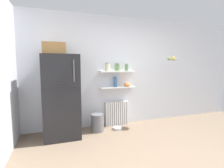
# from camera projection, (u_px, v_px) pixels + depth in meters

# --- Properties ---
(ground_plane) EXTENTS (7.04, 7.04, 0.00)m
(ground_plane) POSITION_uv_depth(u_px,v_px,m) (150.00, 152.00, 2.83)
(ground_plane) COLOR #7A6651
(back_wall) EXTENTS (7.04, 0.10, 2.60)m
(back_wall) POSITION_uv_depth(u_px,v_px,m) (118.00, 72.00, 4.14)
(back_wall) COLOR silver
(back_wall) RESTS_ON ground_plane
(refrigerator) EXTENTS (0.70, 0.72, 1.88)m
(refrigerator) POSITION_uv_depth(u_px,v_px,m) (61.00, 94.00, 3.39)
(refrigerator) COLOR black
(refrigerator) RESTS_ON ground_plane
(radiator) EXTENTS (0.57, 0.12, 0.58)m
(radiator) POSITION_uv_depth(u_px,v_px,m) (117.00, 113.00, 4.11)
(radiator) COLOR white
(radiator) RESTS_ON ground_plane
(wall_shelf_lower) EXTENTS (0.85, 0.22, 0.02)m
(wall_shelf_lower) POSITION_uv_depth(u_px,v_px,m) (117.00, 87.00, 4.01)
(wall_shelf_lower) COLOR white
(wall_shelf_upper) EXTENTS (0.85, 0.22, 0.02)m
(wall_shelf_upper) POSITION_uv_depth(u_px,v_px,m) (117.00, 71.00, 3.97)
(wall_shelf_upper) COLOR white
(storage_jar_0) EXTENTS (0.11, 0.11, 0.18)m
(storage_jar_0) POSITION_uv_depth(u_px,v_px,m) (108.00, 67.00, 3.88)
(storage_jar_0) COLOR beige
(storage_jar_0) RESTS_ON wall_shelf_upper
(storage_jar_1) EXTENTS (0.11, 0.11, 0.19)m
(storage_jar_1) POSITION_uv_depth(u_px,v_px,m) (117.00, 67.00, 3.96)
(storage_jar_1) COLOR #5B7F4C
(storage_jar_1) RESTS_ON wall_shelf_upper
(storage_jar_2) EXTENTS (0.09, 0.09, 0.17)m
(storage_jar_2) POSITION_uv_depth(u_px,v_px,m) (127.00, 67.00, 4.03)
(storage_jar_2) COLOR #5B7F4C
(storage_jar_2) RESTS_ON wall_shelf_upper
(vase) EXTENTS (0.09, 0.09, 0.25)m
(vase) POSITION_uv_depth(u_px,v_px,m) (115.00, 82.00, 3.98)
(vase) COLOR #38609E
(vase) RESTS_ON wall_shelf_lower
(shelf_bowl) EXTENTS (0.18, 0.18, 0.08)m
(shelf_bowl) POSITION_uv_depth(u_px,v_px,m) (127.00, 85.00, 4.09)
(shelf_bowl) COLOR orange
(shelf_bowl) RESTS_ON wall_shelf_lower
(trash_bin) EXTENTS (0.28, 0.28, 0.38)m
(trash_bin) POSITION_uv_depth(u_px,v_px,m) (97.00, 123.00, 3.72)
(trash_bin) COLOR slate
(trash_bin) RESTS_ON ground_plane
(pet_food_bowl) EXTENTS (0.20, 0.20, 0.05)m
(pet_food_bowl) POSITION_uv_depth(u_px,v_px,m) (117.00, 128.00, 3.84)
(pet_food_bowl) COLOR #B7B7BC
(pet_food_bowl) RESTS_ON ground_plane
(hanging_fruit_basket) EXTENTS (0.28, 0.28, 0.10)m
(hanging_fruit_basket) POSITION_uv_depth(u_px,v_px,m) (172.00, 59.00, 3.97)
(hanging_fruit_basket) COLOR #B2B2B7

